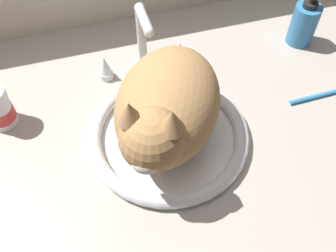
% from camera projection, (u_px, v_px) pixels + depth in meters
% --- Properties ---
extents(countertop, '(1.17, 0.75, 0.03)m').
position_uv_depth(countertop, '(158.00, 133.00, 0.79)').
color(countertop, '#ADA399').
rests_on(countertop, ground).
extents(sink_basin, '(0.32, 0.32, 0.03)m').
position_uv_depth(sink_basin, '(168.00, 134.00, 0.75)').
color(sink_basin, white).
rests_on(sink_basin, countertop).
extents(faucet, '(0.21, 0.11, 0.18)m').
position_uv_depth(faucet, '(143.00, 49.00, 0.82)').
color(faucet, silver).
rests_on(faucet, countertop).
extents(cat, '(0.29, 0.35, 0.19)m').
position_uv_depth(cat, '(165.00, 110.00, 0.66)').
color(cat, tan).
rests_on(cat, sink_basin).
extents(soap_pump_bottle, '(0.06, 0.06, 0.15)m').
position_uv_depth(soap_pump_bottle, '(304.00, 23.00, 0.89)').
color(soap_pump_bottle, teal).
rests_on(soap_pump_bottle, countertop).
extents(toothbrush, '(0.19, 0.01, 0.02)m').
position_uv_depth(toothbrush, '(331.00, 92.00, 0.83)').
color(toothbrush, '#338CD1').
rests_on(toothbrush, countertop).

